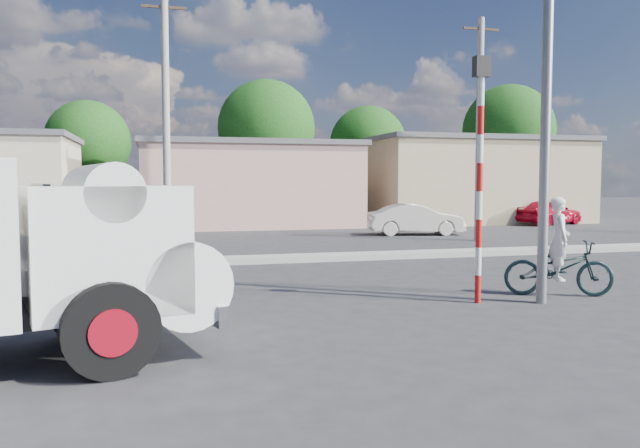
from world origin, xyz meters
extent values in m
plane|color=#2B2C2E|center=(0.00, 0.00, 0.00)|extent=(120.00, 120.00, 0.00)
cube|color=#99968E|center=(0.00, 8.00, 0.08)|extent=(40.00, 0.80, 0.16)
cylinder|color=black|center=(-2.87, -1.30, 0.54)|extent=(1.12, 0.57, 1.08)
cylinder|color=#A60B1B|center=(-2.87, -1.30, 0.54)|extent=(0.60, 0.47, 0.53)
cylinder|color=black|center=(-3.37, 0.70, 0.54)|extent=(1.12, 0.57, 1.08)
cylinder|color=#A60B1B|center=(-3.37, 0.70, 0.54)|extent=(0.60, 0.47, 0.53)
cube|color=white|center=(-3.03, -0.28, 1.37)|extent=(2.20, 2.38, 1.52)
cylinder|color=white|center=(-2.22, -0.08, 0.93)|extent=(1.53, 2.21, 1.08)
cylinder|color=white|center=(-3.03, -0.28, 2.06)|extent=(1.15, 2.11, 0.69)
cube|color=silver|center=(-1.84, 0.02, 0.54)|extent=(0.64, 2.08, 0.27)
cube|color=black|center=(-3.69, -0.45, 1.81)|extent=(0.48, 1.63, 0.69)
imported|color=black|center=(5.03, 1.74, 0.53)|extent=(2.13, 1.41, 1.06)
imported|color=white|center=(5.03, 1.74, 0.79)|extent=(0.57, 0.68, 1.58)
imported|color=silver|center=(7.78, 14.82, 0.63)|extent=(3.98, 1.98, 1.25)
imported|color=#B60620|center=(16.56, 18.54, 0.64)|extent=(4.02, 2.66, 1.27)
cylinder|color=red|center=(3.20, 1.50, 0.25)|extent=(0.11, 0.11, 0.50)
cylinder|color=white|center=(3.20, 1.50, 0.75)|extent=(0.11, 0.11, 0.50)
cylinder|color=red|center=(3.20, 1.50, 1.25)|extent=(0.11, 0.11, 0.50)
cylinder|color=white|center=(3.20, 1.50, 1.75)|extent=(0.11, 0.11, 0.50)
cylinder|color=red|center=(3.20, 1.50, 2.25)|extent=(0.11, 0.11, 0.50)
cylinder|color=white|center=(3.20, 1.50, 2.75)|extent=(0.11, 0.11, 0.50)
cylinder|color=red|center=(3.20, 1.50, 3.25)|extent=(0.11, 0.11, 0.50)
cylinder|color=white|center=(3.20, 1.50, 3.75)|extent=(0.11, 0.11, 0.50)
cube|color=black|center=(3.20, 1.50, 4.18)|extent=(0.28, 0.18, 0.36)
cylinder|color=slate|center=(4.30, 1.20, 4.50)|extent=(0.18, 0.18, 9.00)
cube|color=tan|center=(2.00, 22.00, 1.90)|extent=(10.00, 7.00, 3.80)
cube|color=#59595B|center=(2.00, 22.00, 3.92)|extent=(10.30, 7.30, 0.24)
cube|color=tan|center=(14.00, 22.00, 2.10)|extent=(11.00, 7.00, 4.20)
cube|color=#59595B|center=(14.00, 22.00, 4.32)|extent=(11.30, 7.30, 0.24)
cylinder|color=#38281E|center=(-6.00, 29.00, 1.74)|extent=(0.36, 0.36, 3.47)
sphere|color=#27631D|center=(-6.00, 29.00, 4.34)|extent=(4.71, 4.71, 4.71)
cylinder|color=#38281E|center=(4.00, 28.00, 2.10)|extent=(0.36, 0.36, 4.20)
sphere|color=#27631D|center=(4.00, 28.00, 5.25)|extent=(5.70, 5.70, 5.70)
cylinder|color=#38281E|center=(11.00, 30.00, 1.82)|extent=(0.36, 0.36, 3.64)
sphere|color=#27631D|center=(11.00, 30.00, 4.55)|extent=(4.94, 4.94, 4.94)
cylinder|color=#38281E|center=(20.00, 28.00, 2.18)|extent=(0.36, 0.36, 4.37)
sphere|color=#27631D|center=(20.00, 28.00, 5.46)|extent=(5.93, 5.93, 5.93)
cylinder|color=#99968E|center=(-2.00, 12.00, 4.00)|extent=(0.24, 0.24, 8.00)
cube|color=#38281E|center=(-2.00, 12.00, 7.60)|extent=(1.40, 0.08, 0.08)
cylinder|color=#99968E|center=(9.00, 12.00, 4.00)|extent=(0.24, 0.24, 8.00)
cube|color=#38281E|center=(9.00, 12.00, 7.60)|extent=(1.40, 0.08, 0.08)
camera|label=1|loc=(-2.36, -8.47, 2.19)|focal=35.00mm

